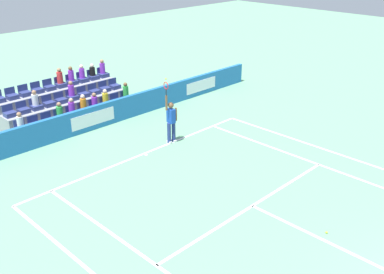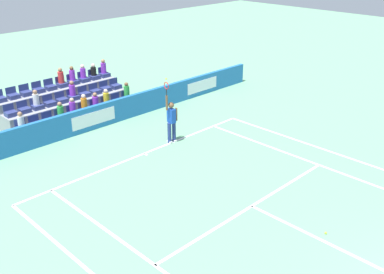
# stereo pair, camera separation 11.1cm
# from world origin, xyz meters

# --- Properties ---
(line_baseline) EXTENTS (10.97, 0.10, 0.01)m
(line_baseline) POSITION_xyz_m (0.00, -11.89, 0.00)
(line_baseline) COLOR white
(line_baseline) RESTS_ON ground
(line_service) EXTENTS (8.23, 0.10, 0.01)m
(line_service) POSITION_xyz_m (0.00, -6.40, 0.00)
(line_service) COLOR white
(line_service) RESTS_ON ground
(line_centre_service) EXTENTS (0.10, 6.40, 0.01)m
(line_centre_service) POSITION_xyz_m (0.00, -3.20, 0.00)
(line_centre_service) COLOR white
(line_centre_service) RESTS_ON ground
(line_singles_sideline_left) EXTENTS (0.10, 11.89, 0.01)m
(line_singles_sideline_left) POSITION_xyz_m (4.12, -5.95, 0.00)
(line_singles_sideline_left) COLOR white
(line_singles_sideline_left) RESTS_ON ground
(line_singles_sideline_right) EXTENTS (0.10, 11.89, 0.01)m
(line_singles_sideline_right) POSITION_xyz_m (-4.12, -5.95, 0.00)
(line_singles_sideline_right) COLOR white
(line_singles_sideline_right) RESTS_ON ground
(line_doubles_sideline_right) EXTENTS (0.10, 11.89, 0.01)m
(line_doubles_sideline_right) POSITION_xyz_m (-5.49, -5.95, 0.00)
(line_doubles_sideline_right) COLOR white
(line_doubles_sideline_right) RESTS_ON ground
(line_centre_mark) EXTENTS (0.10, 0.20, 0.01)m
(line_centre_mark) POSITION_xyz_m (0.00, -11.79, 0.00)
(line_centre_mark) COLOR white
(line_centre_mark) RESTS_ON ground
(sponsor_barrier) EXTENTS (20.96, 0.22, 1.09)m
(sponsor_barrier) POSITION_xyz_m (0.00, -15.49, 0.54)
(sponsor_barrier) COLOR #1E66AD
(sponsor_barrier) RESTS_ON ground
(tennis_player) EXTENTS (0.52, 0.38, 2.85)m
(tennis_player) POSITION_xyz_m (-1.55, -11.93, 0.99)
(tennis_player) COLOR navy
(tennis_player) RESTS_ON ground
(stadium_stand) EXTENTS (6.20, 2.85, 2.21)m
(stadium_stand) POSITION_xyz_m (-0.02, -17.79, 0.56)
(stadium_stand) COLOR gray
(stadium_stand) RESTS_ON ground
(loose_tennis_ball) EXTENTS (0.07, 0.07, 0.07)m
(loose_tennis_ball) POSITION_xyz_m (-0.35, -3.93, 0.03)
(loose_tennis_ball) COLOR #D1E533
(loose_tennis_ball) RESTS_ON ground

